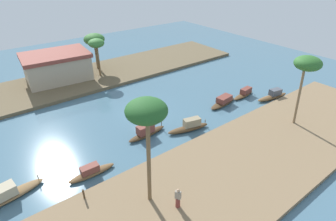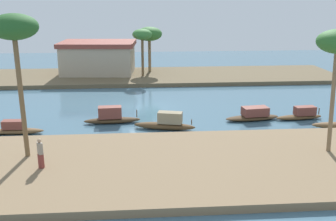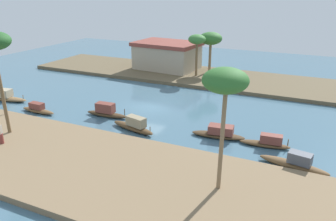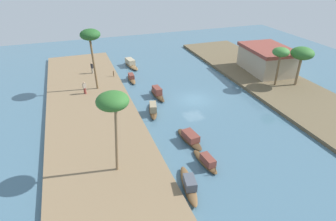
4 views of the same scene
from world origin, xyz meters
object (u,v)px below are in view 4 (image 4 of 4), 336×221
(person_on_near_bank, at_px, (92,68))
(sampan_open_hull, at_px, (206,161))
(sampan_near_left_bank, at_px, (189,185))
(sampan_midstream, at_px, (153,109))
(sampan_downstream_large, at_px, (131,78))
(mooring_post, at_px, (113,74))
(palm_tree_right_short, at_px, (302,54))
(sampan_with_red_awning, at_px, (190,138))
(sampan_foreground, at_px, (131,64))
(palm_tree_left_far, at_px, (113,103))
(person_by_mooring, at_px, (85,88))
(palm_tree_right_tall, at_px, (281,53))
(palm_tree_left_near, at_px, (90,36))
(riverside_building, at_px, (267,59))
(sampan_upstream_small, at_px, (157,93))

(person_on_near_bank, bearing_deg, sampan_open_hull, -12.65)
(sampan_near_left_bank, relative_size, sampan_midstream, 1.04)
(sampan_downstream_large, xyz_separation_m, mooring_post, (-1.53, -2.43, 0.49))
(person_on_near_bank, distance_m, palm_tree_right_short, 30.86)
(sampan_with_red_awning, height_order, sampan_foreground, sampan_foreground)
(sampan_near_left_bank, distance_m, palm_tree_left_far, 9.00)
(person_by_mooring, distance_m, palm_tree_right_tall, 26.99)
(sampan_open_hull, height_order, palm_tree_right_short, palm_tree_right_short)
(sampan_midstream, relative_size, palm_tree_right_short, 0.85)
(person_on_near_bank, height_order, mooring_post, person_on_near_bank)
(sampan_with_red_awning, height_order, palm_tree_left_near, palm_tree_left_near)
(sampan_near_left_bank, relative_size, palm_tree_right_short, 0.89)
(sampan_with_red_awning, height_order, mooring_post, mooring_post)
(mooring_post, bearing_deg, palm_tree_left_near, -38.36)
(sampan_foreground, xyz_separation_m, palm_tree_right_short, (16.59, 20.39, 4.50))
(person_by_mooring, relative_size, palm_tree_left_near, 0.21)
(sampan_foreground, height_order, person_on_near_bank, person_on_near_bank)
(sampan_midstream, relative_size, sampan_open_hull, 1.19)
(person_by_mooring, xyz_separation_m, palm_tree_right_short, (6.94, 28.87, 3.79))
(person_on_near_bank, height_order, person_by_mooring, person_on_near_bank)
(mooring_post, height_order, riverside_building, riverside_building)
(person_on_near_bank, bearing_deg, palm_tree_left_near, -29.29)
(sampan_open_hull, relative_size, mooring_post, 4.67)
(palm_tree_left_near, xyz_separation_m, riverside_building, (1.88, 26.55, -5.36))
(sampan_downstream_large, relative_size, mooring_post, 4.75)
(sampan_foreground, bearing_deg, palm_tree_right_short, 42.56)
(sampan_downstream_large, xyz_separation_m, sampan_near_left_bank, (24.25, -0.83, 0.08))
(sampan_with_red_awning, relative_size, mooring_post, 5.36)
(palm_tree_right_tall, height_order, palm_tree_right_short, palm_tree_right_short)
(sampan_downstream_large, relative_size, sampan_foreground, 0.77)
(person_by_mooring, bearing_deg, riverside_building, 151.94)
(sampan_midstream, relative_size, person_by_mooring, 2.76)
(palm_tree_left_near, bearing_deg, palm_tree_right_short, 73.33)
(sampan_upstream_small, height_order, palm_tree_right_short, palm_tree_right_short)
(person_by_mooring, bearing_deg, palm_tree_left_far, 67.96)
(palm_tree_left_near, xyz_separation_m, palm_tree_right_tall, (7.22, 24.32, -2.61))
(sampan_downstream_large, xyz_separation_m, person_by_mooring, (3.48, -7.14, 0.84))
(person_by_mooring, height_order, palm_tree_left_far, palm_tree_left_far)
(palm_tree_right_tall, relative_size, palm_tree_right_short, 1.00)
(sampan_foreground, relative_size, palm_tree_right_short, 0.95)
(sampan_open_hull, bearing_deg, riverside_building, 127.39)
(sampan_upstream_small, height_order, sampan_foreground, sampan_upstream_small)
(sampan_upstream_small, xyz_separation_m, person_on_near_bank, (-10.71, -7.34, 0.72))
(palm_tree_right_tall, xyz_separation_m, palm_tree_right_short, (0.91, 2.85, -0.13))
(sampan_midstream, bearing_deg, palm_tree_right_tall, 108.16)
(palm_tree_right_tall, bearing_deg, sampan_midstream, -85.70)
(person_by_mooring, distance_m, palm_tree_right_short, 29.93)
(palm_tree_left_far, height_order, palm_tree_right_short, palm_tree_left_far)
(sampan_open_hull, distance_m, mooring_post, 23.83)
(palm_tree_right_short, bearing_deg, sampan_foreground, -129.13)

